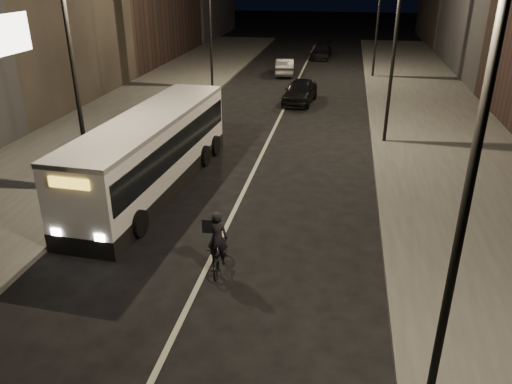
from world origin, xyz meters
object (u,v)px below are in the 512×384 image
at_px(streetlight_right_far, 376,4).
at_px(city_bus, 152,149).
at_px(streetlight_left_near, 78,49).
at_px(streetlight_left_far, 214,8).
at_px(streetlight_right_mid, 390,28).
at_px(cyclist_on_bicycle, 219,250).
at_px(car_mid, 285,67).
at_px(car_far, 321,52).
at_px(streetlight_right_near, 459,143).
at_px(car_near, 300,91).

relative_size(streetlight_right_far, city_bus, 0.75).
distance_m(streetlight_left_near, streetlight_left_far, 18.00).
xyz_separation_m(streetlight_right_mid, streetlight_left_far, (-10.66, 10.00, 0.00)).
height_order(cyclist_on_bicycle, car_mid, cyclist_on_bicycle).
relative_size(streetlight_right_mid, cyclist_on_bicycle, 4.24).
relative_size(city_bus, car_far, 2.52).
relative_size(streetlight_left_near, streetlight_left_far, 1.00).
xyz_separation_m(streetlight_right_far, cyclist_on_bicycle, (-4.93, -28.17, -4.72)).
bearing_deg(city_bus, car_mid, 87.91).
height_order(streetlight_right_mid, car_far, streetlight_right_mid).
distance_m(city_bus, car_far, 31.67).
distance_m(streetlight_right_near, car_mid, 32.98).
bearing_deg(car_far, streetlight_right_far, -59.48).
relative_size(streetlight_right_far, streetlight_left_near, 1.00).
relative_size(streetlight_right_mid, car_mid, 2.06).
relative_size(streetlight_left_far, car_far, 1.90).
distance_m(streetlight_right_far, car_near, 10.87).
relative_size(streetlight_left_near, car_mid, 2.06).
relative_size(streetlight_right_near, streetlight_right_far, 1.00).
bearing_deg(city_bus, streetlight_left_near, -145.98).
relative_size(cyclist_on_bicycle, car_mid, 0.48).
height_order(streetlight_left_near, city_bus, streetlight_left_near).
height_order(streetlight_left_far, car_near, streetlight_left_far).
distance_m(streetlight_right_mid, streetlight_left_near, 13.33).
distance_m(cyclist_on_bicycle, car_mid, 28.19).
bearing_deg(streetlight_right_mid, cyclist_on_bicycle, -112.06).
relative_size(streetlight_right_near, streetlight_right_mid, 1.00).
bearing_deg(streetlight_left_far, streetlight_right_far, 29.36).
relative_size(streetlight_right_mid, city_bus, 0.75).
bearing_deg(cyclist_on_bicycle, city_bus, 122.79).
relative_size(car_mid, car_far, 0.92).
xyz_separation_m(streetlight_right_near, streetlight_right_mid, (0.00, 16.00, 0.00)).
bearing_deg(car_mid, city_bus, 79.14).
bearing_deg(streetlight_left_near, city_bus, 30.48).
bearing_deg(cyclist_on_bicycle, streetlight_right_near, -41.53).
xyz_separation_m(streetlight_left_far, cyclist_on_bicycle, (5.73, -22.17, -4.72)).
relative_size(streetlight_right_mid, car_near, 1.90).
xyz_separation_m(streetlight_right_near, car_near, (-4.53, 23.28, -4.63)).
relative_size(streetlight_left_far, cyclist_on_bicycle, 4.24).
bearing_deg(streetlight_right_mid, car_far, 99.71).
distance_m(streetlight_right_near, car_near, 24.16).
distance_m(streetlight_right_mid, city_bus, 11.83).
relative_size(streetlight_right_near, city_bus, 0.75).
bearing_deg(car_near, car_mid, 108.97).
bearing_deg(car_far, city_bus, -94.34).
distance_m(city_bus, car_near, 14.85).
bearing_deg(streetlight_right_far, streetlight_left_far, -150.64).
bearing_deg(streetlight_right_near, streetlight_right_far, 90.00).
bearing_deg(car_mid, car_far, -111.02).
height_order(streetlight_right_near, cyclist_on_bicycle, streetlight_right_near).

